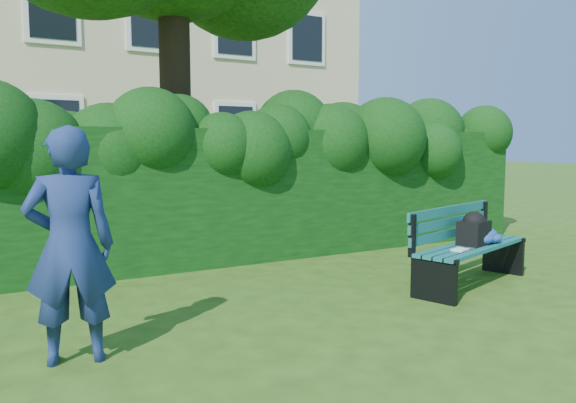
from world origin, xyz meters
TOP-DOWN VIEW (x-y plane):
  - ground at (0.00, 0.00)m, footprint 80.00×80.00m
  - apartment_building at (-0.00, 13.99)m, footprint 16.00×8.08m
  - hedge at (0.00, 2.20)m, footprint 10.00×1.00m
  - park_bench at (1.79, -0.48)m, footprint 1.93×1.08m
  - man_reading at (-2.54, -0.65)m, footprint 0.70×0.52m

SIDE VIEW (x-z plane):
  - ground at x=0.00m, z-range 0.00..0.00m
  - park_bench at x=1.79m, z-range 0.06..0.95m
  - man_reading at x=-2.54m, z-range 0.00..1.73m
  - hedge at x=0.00m, z-range 0.00..1.80m
  - apartment_building at x=0.00m, z-range 0.00..12.00m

